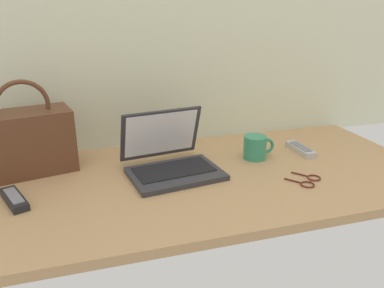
{
  "coord_description": "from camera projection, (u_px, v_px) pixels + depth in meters",
  "views": [
    {
      "loc": [
        -0.41,
        -1.18,
        0.6
      ],
      "look_at": [
        -0.05,
        0.0,
        0.15
      ],
      "focal_mm": 36.46,
      "sensor_mm": 36.0,
      "label": 1
    }
  ],
  "objects": [
    {
      "name": "desk",
      "position": [
        207.0,
        178.0,
        1.37
      ],
      "size": [
        1.6,
        0.76,
        0.03
      ],
      "color": "tan",
      "rests_on": "ground"
    },
    {
      "name": "coffee_mug",
      "position": [
        256.0,
        147.0,
        1.5
      ],
      "size": [
        0.13,
        0.09,
        0.09
      ],
      "color": "#338C66",
      "rests_on": "desk"
    },
    {
      "name": "eyeglasses",
      "position": [
        310.0,
        181.0,
        1.31
      ],
      "size": [
        0.14,
        0.14,
        0.01
      ],
      "color": "#591E19",
      "rests_on": "desk"
    },
    {
      "name": "remote_control_far",
      "position": [
        301.0,
        149.0,
        1.57
      ],
      "size": [
        0.05,
        0.16,
        0.02
      ],
      "color": "#B7B7B7",
      "rests_on": "desk"
    },
    {
      "name": "laptop",
      "position": [
        170.0,
        159.0,
        1.38
      ],
      "size": [
        0.34,
        0.33,
        0.21
      ],
      "color": "#2D2D33",
      "rests_on": "desk"
    },
    {
      "name": "handbag",
      "position": [
        28.0,
        141.0,
        1.36
      ],
      "size": [
        0.33,
        0.22,
        0.33
      ],
      "color": "#59331E",
      "rests_on": "desk"
    },
    {
      "name": "remote_control_near",
      "position": [
        14.0,
        199.0,
        1.17
      ],
      "size": [
        0.1,
        0.17,
        0.02
      ],
      "color": "black",
      "rests_on": "desk"
    }
  ]
}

